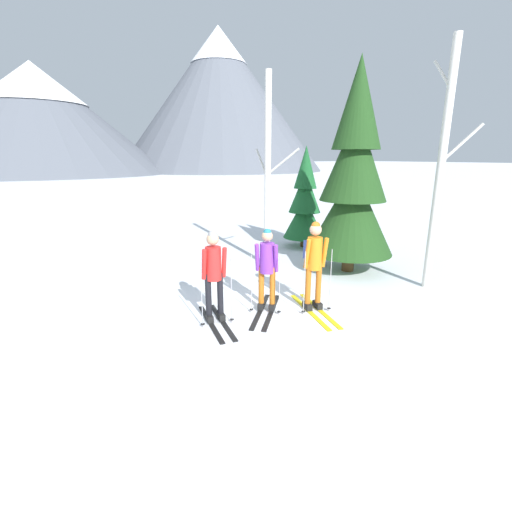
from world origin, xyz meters
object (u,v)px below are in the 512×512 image
object	(u,v)px
pine_tree_near	(354,179)
birch_tree_tall	(268,173)
birch_tree_slender	(441,168)
skier_in_orange	(314,261)
pine_tree_mid	(305,202)
skier_in_red	(213,272)
skier_in_purple	(267,267)

from	to	relation	value
pine_tree_near	birch_tree_tall	size ratio (longest dim) A/B	1.04
birch_tree_tall	birch_tree_slender	xyz separation A→B (m)	(2.32, -3.36, 0.17)
skier_in_orange	pine_tree_mid	distance (m)	5.29
birch_tree_tall	birch_tree_slender	distance (m)	4.09
birch_tree_tall	pine_tree_near	bearing A→B (deg)	-44.15
skier_in_red	birch_tree_tall	bearing A→B (deg)	45.01
skier_in_purple	skier_in_orange	size ratio (longest dim) A/B	0.92
skier_in_purple	pine_tree_mid	bearing A→B (deg)	46.69
pine_tree_near	pine_tree_mid	bearing A→B (deg)	78.66
pine_tree_near	birch_tree_tall	world-z (taller)	pine_tree_near
birch_tree_slender	skier_in_red	bearing A→B (deg)	172.49
pine_tree_near	birch_tree_slender	xyz separation A→B (m)	(0.74, -1.83, 0.29)
skier_in_orange	pine_tree_mid	bearing A→B (deg)	56.14
skier_in_red	skier_in_orange	world-z (taller)	skier_in_orange
birch_tree_slender	pine_tree_near	bearing A→B (deg)	111.99
birch_tree_tall	birch_tree_slender	world-z (taller)	birch_tree_slender
pine_tree_near	skier_in_red	bearing A→B (deg)	-164.73
skier_in_red	pine_tree_mid	size ratio (longest dim) A/B	0.52
skier_in_orange	pine_tree_near	distance (m)	3.19
skier_in_purple	birch_tree_slender	xyz separation A→B (m)	(3.94, -0.62, 1.81)
skier_in_purple	birch_tree_tall	distance (m)	3.58
skier_in_red	pine_tree_mid	bearing A→B (deg)	39.18
skier_in_purple	pine_tree_mid	xyz separation A→B (m)	(3.75, 3.98, 0.62)
skier_in_purple	pine_tree_mid	distance (m)	5.51
skier_in_orange	birch_tree_tall	bearing A→B (deg)	75.67
skier_in_red	pine_tree_mid	world-z (taller)	pine_tree_mid
skier_in_orange	birch_tree_slender	size ratio (longest dim) A/B	0.34
skier_in_red	birch_tree_tall	world-z (taller)	birch_tree_tall
skier_in_orange	birch_tree_tall	xyz separation A→B (m)	(0.80, 3.13, 1.52)
pine_tree_mid	birch_tree_tall	xyz separation A→B (m)	(-2.13, -1.24, 1.02)
skier_in_red	pine_tree_near	size ratio (longest dim) A/B	0.32
birch_tree_tall	birch_tree_slender	bearing A→B (deg)	-55.42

